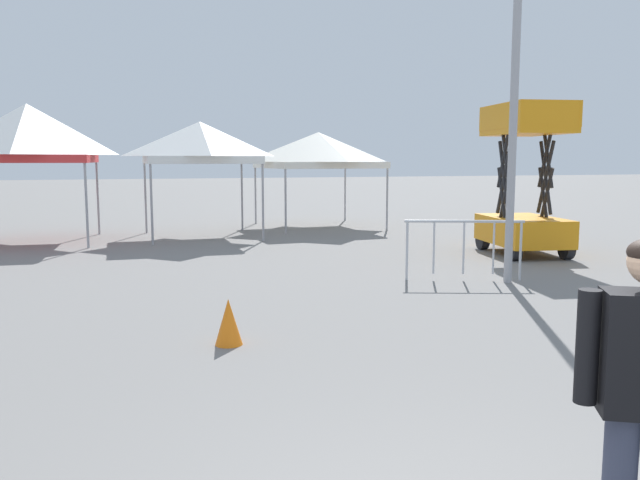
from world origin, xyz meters
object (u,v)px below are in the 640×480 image
(canopy_tent_far_right, at_px, (200,143))
(scissor_lift, at_px, (524,207))
(traffic_cone_lot_center, at_px, (229,322))
(crowd_barrier_mid_lot, at_px, (464,238))
(canopy_tent_left_of_center, at_px, (28,133))
(canopy_tent_center, at_px, (318,150))

(canopy_tent_far_right, relative_size, scissor_lift, 0.94)
(canopy_tent_far_right, xyz_separation_m, traffic_cone_lot_center, (-1.11, -10.65, -2.31))
(canopy_tent_far_right, distance_m, crowd_barrier_mid_lot, 8.88)
(scissor_lift, height_order, traffic_cone_lot_center, scissor_lift)
(traffic_cone_lot_center, bearing_deg, canopy_tent_left_of_center, 106.53)
(canopy_tent_far_right, distance_m, scissor_lift, 8.65)
(canopy_tent_far_right, xyz_separation_m, canopy_tent_center, (3.90, 1.60, -0.17))
(canopy_tent_center, relative_size, traffic_cone_lot_center, 6.58)
(crowd_barrier_mid_lot, bearing_deg, canopy_tent_left_of_center, 134.25)
(canopy_tent_left_of_center, relative_size, traffic_cone_lot_center, 6.50)
(canopy_tent_left_of_center, height_order, traffic_cone_lot_center, canopy_tent_left_of_center)
(canopy_tent_center, height_order, crowd_barrier_mid_lot, canopy_tent_center)
(scissor_lift, relative_size, crowd_barrier_mid_lot, 1.67)
(canopy_tent_left_of_center, distance_m, scissor_lift, 12.29)
(crowd_barrier_mid_lot, distance_m, traffic_cone_lot_center, 5.41)
(canopy_tent_left_of_center, distance_m, traffic_cone_lot_center, 11.52)
(canopy_tent_center, bearing_deg, crowd_barrier_mid_lot, -92.11)
(canopy_tent_left_of_center, distance_m, crowd_barrier_mid_lot, 11.44)
(canopy_tent_left_of_center, xyz_separation_m, traffic_cone_lot_center, (3.20, -10.77, -2.51))
(canopy_tent_center, bearing_deg, canopy_tent_far_right, -157.74)
(canopy_tent_left_of_center, relative_size, crowd_barrier_mid_lot, 1.77)
(scissor_lift, bearing_deg, canopy_tent_far_right, 139.42)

